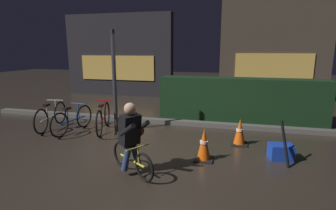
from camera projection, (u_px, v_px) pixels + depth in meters
The scene contains 14 objects.
ground_plane at pixel (152, 153), 5.44m from camera, with size 40.00×40.00×0.00m, color #2D261E.
sidewalk_curb at pixel (175, 122), 7.51m from camera, with size 12.00×0.24×0.12m, color #56544F.
hedge_row at pixel (240, 99), 7.82m from camera, with size 4.80×0.70×1.28m, color black.
storefront_left at pixel (119, 56), 12.08m from camera, with size 5.03×0.54×3.68m.
storefront_right at pixel (274, 50), 11.08m from camera, with size 4.45×0.54×4.22m.
street_post at pixel (114, 82), 6.63m from camera, with size 0.10×0.10×2.58m, color #2D2D33.
parked_bike_leftmost at pixel (51, 116), 7.05m from camera, with size 0.46×1.60×0.74m.
parked_bike_left_mid at pixel (72, 120), 6.75m from camera, with size 0.46×1.54×0.71m.
parked_bike_center_left at pixel (103, 118), 6.84m from camera, with size 0.57×1.63×0.78m.
traffic_cone_near at pixel (204, 145), 5.02m from camera, with size 0.36×0.36×0.64m.
traffic_cone_far at pixel (240, 132), 5.85m from camera, with size 0.36×0.36×0.60m.
blue_crate at pixel (281, 152), 5.08m from camera, with size 0.44×0.32×0.30m, color #193DB7.
cyclist at pixel (132, 138), 4.42m from camera, with size 1.00×0.73×1.25m.
closed_umbrella at pixel (285, 144), 4.79m from camera, with size 0.05×0.05×0.85m, color black.
Camera 1 is at (1.57, -4.88, 2.09)m, focal length 27.97 mm.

